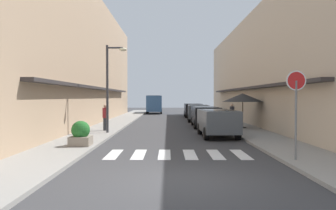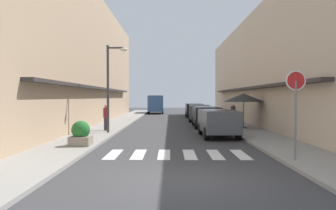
% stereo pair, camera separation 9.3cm
% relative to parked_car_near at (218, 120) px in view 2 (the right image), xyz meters
% --- Properties ---
extents(ground_plane, '(87.71, 87.71, 0.00)m').
position_rel_parked_car_near_xyz_m(ground_plane, '(-2.31, 6.62, -0.92)').
color(ground_plane, '#38383A').
extents(sidewalk_left, '(2.38, 55.82, 0.12)m').
position_rel_parked_car_near_xyz_m(sidewalk_left, '(-6.86, 6.62, -0.86)').
color(sidewalk_left, gray).
rests_on(sidewalk_left, ground_plane).
extents(sidewalk_right, '(2.38, 55.82, 0.12)m').
position_rel_parked_car_near_xyz_m(sidewalk_right, '(2.24, 6.62, -0.86)').
color(sidewalk_right, gray).
rests_on(sidewalk_right, ground_plane).
extents(building_row_left, '(5.50, 37.88, 10.09)m').
position_rel_parked_car_near_xyz_m(building_row_left, '(-10.55, 7.62, 4.12)').
color(building_row_left, tan).
rests_on(building_row_left, ground_plane).
extents(building_row_right, '(5.50, 37.88, 8.40)m').
position_rel_parked_car_near_xyz_m(building_row_right, '(5.92, 7.62, 3.28)').
color(building_row_right, '#C6B299').
rests_on(building_row_right, ground_plane).
extents(crosswalk, '(5.20, 2.20, 0.01)m').
position_rel_parked_car_near_xyz_m(crosswalk, '(-2.31, -5.42, -0.91)').
color(crosswalk, silver).
rests_on(crosswalk, ground_plane).
extents(parked_car_near, '(1.89, 3.98, 1.47)m').
position_rel_parked_car_near_xyz_m(parked_car_near, '(0.00, 0.00, 0.00)').
color(parked_car_near, '#4C5156').
rests_on(parked_car_near, ground_plane).
extents(parked_car_mid, '(1.83, 4.45, 1.47)m').
position_rel_parked_car_near_xyz_m(parked_car_mid, '(0.00, 5.92, 0.00)').
color(parked_car_mid, black).
rests_on(parked_car_mid, ground_plane).
extents(parked_car_far, '(1.98, 4.33, 1.47)m').
position_rel_parked_car_near_xyz_m(parked_car_far, '(-0.00, 11.66, 0.00)').
color(parked_car_far, '#4C5156').
rests_on(parked_car_far, ground_plane).
extents(parked_car_distant, '(1.84, 4.22, 1.47)m').
position_rel_parked_car_near_xyz_m(parked_car_distant, '(-0.00, 17.56, 0.00)').
color(parked_car_distant, black).
rests_on(parked_car_distant, ground_plane).
extents(delivery_van, '(2.12, 5.45, 2.37)m').
position_rel_parked_car_near_xyz_m(delivery_van, '(-4.48, 26.25, 0.49)').
color(delivery_van, '#33598C').
rests_on(delivery_van, ground_plane).
extents(round_street_sign, '(0.65, 0.07, 2.88)m').
position_rel_parked_car_near_xyz_m(round_street_sign, '(1.47, -7.08, 1.41)').
color(round_street_sign, slate).
rests_on(round_street_sign, sidewalk_right).
extents(street_lamp, '(1.19, 0.28, 4.99)m').
position_rel_parked_car_near_xyz_m(street_lamp, '(-5.92, 1.23, 2.28)').
color(street_lamp, '#38383D').
rests_on(street_lamp, sidewalk_left).
extents(cafe_umbrella, '(2.65, 2.65, 2.28)m').
position_rel_parked_car_near_xyz_m(cafe_umbrella, '(2.25, 4.07, 1.19)').
color(cafe_umbrella, '#262626').
rests_on(cafe_umbrella, sidewalk_right).
extents(planter_corner, '(0.86, 0.86, 1.04)m').
position_rel_parked_car_near_xyz_m(planter_corner, '(-6.31, -3.92, -0.32)').
color(planter_corner, gray).
rests_on(planter_corner, sidewalk_left).
extents(pedestrian_walking_near, '(0.34, 0.34, 1.59)m').
position_rel_parked_car_near_xyz_m(pedestrian_walking_near, '(-6.47, 2.41, 0.03)').
color(pedestrian_walking_near, '#282B33').
rests_on(pedestrian_walking_near, sidewalk_left).
extents(pedestrian_walking_far, '(0.34, 0.34, 1.55)m').
position_rel_parked_car_near_xyz_m(pedestrian_walking_far, '(2.05, 6.64, 0.01)').
color(pedestrian_walking_far, '#282B33').
rests_on(pedestrian_walking_far, sidewalk_right).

